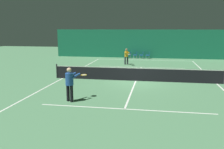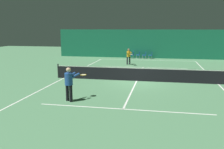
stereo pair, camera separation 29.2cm
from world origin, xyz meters
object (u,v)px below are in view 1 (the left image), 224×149
object	(u,v)px
tennis_net	(136,74)
courtside_chair_2	(142,55)
courtside_chair_0	(130,54)
player_far	(126,55)
courtside_chair_1	(136,54)
player_near	(70,82)
courtside_chair_3	(148,55)

from	to	relation	value
tennis_net	courtside_chair_2	distance (m)	13.48
tennis_net	courtside_chair_0	size ratio (longest dim) A/B	14.29
player_far	courtside_chair_2	world-z (taller)	player_far
courtside_chair_1	player_far	bearing A→B (deg)	-5.31
player_near	courtside_chair_0	distance (m)	19.15
player_near	courtside_chair_0	xyz separation A→B (m)	(1.03, 19.11, -0.54)
courtside_chair_1	courtside_chair_0	bearing A→B (deg)	-90.00
courtside_chair_0	courtside_chair_2	distance (m)	1.53
tennis_net	player_near	world-z (taller)	player_near
courtside_chair_2	tennis_net	bearing A→B (deg)	1.45
player_far	courtside_chair_3	size ratio (longest dim) A/B	1.96
player_far	courtside_chair_1	xyz separation A→B (m)	(0.52, 5.54, -0.47)
tennis_net	player_near	bearing A→B (deg)	-117.25
player_near	courtside_chair_1	bearing A→B (deg)	23.79
courtside_chair_1	courtside_chair_3	size ratio (longest dim) A/B	1.00
tennis_net	courtside_chair_1	world-z (taller)	tennis_net
player_near	courtside_chair_1	size ratio (longest dim) A/B	2.10
courtside_chair_2	courtside_chair_0	bearing A→B (deg)	-90.00
courtside_chair_0	courtside_chair_2	world-z (taller)	same
tennis_net	player_far	size ratio (longest dim) A/B	7.28
courtside_chair_3	courtside_chair_1	bearing A→B (deg)	-90.00
player_near	courtside_chair_2	distance (m)	19.29
player_far	courtside_chair_2	xyz separation A→B (m)	(1.28, 5.54, -0.47)
tennis_net	courtside_chair_3	distance (m)	13.48
courtside_chair_1	courtside_chair_2	distance (m)	0.77
tennis_net	courtside_chair_3	bearing A→B (deg)	88.19
player_near	courtside_chair_0	world-z (taller)	player_near
player_far	tennis_net	bearing A→B (deg)	-9.52
player_far	courtside_chair_0	bearing A→B (deg)	161.51
courtside_chair_0	player_far	bearing A→B (deg)	2.58
courtside_chair_1	courtside_chair_2	xyz separation A→B (m)	(0.77, 0.00, 0.00)
player_near	courtside_chair_2	world-z (taller)	player_near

